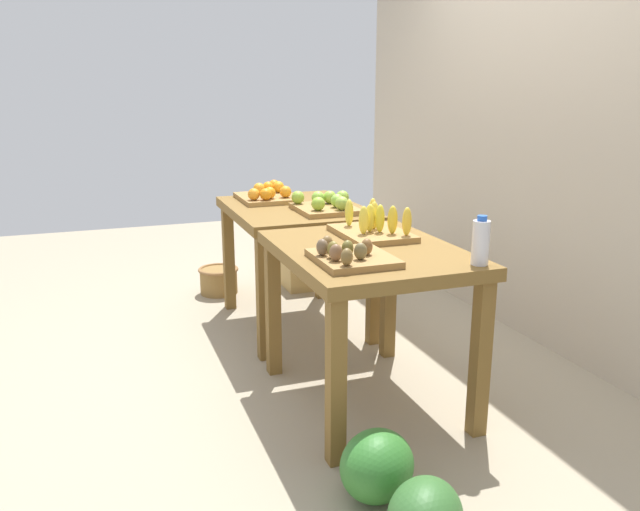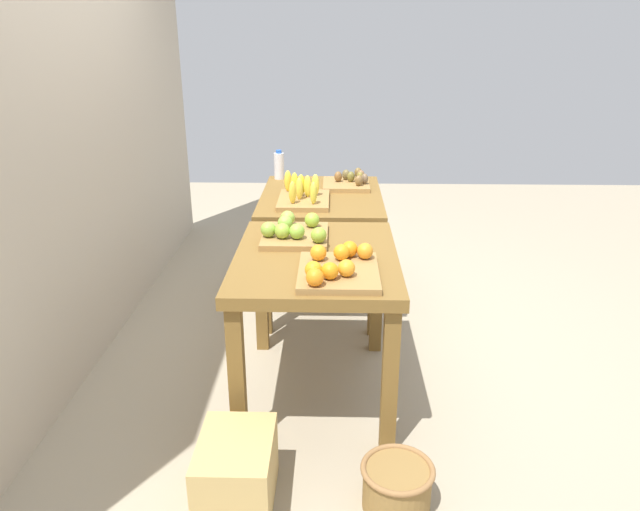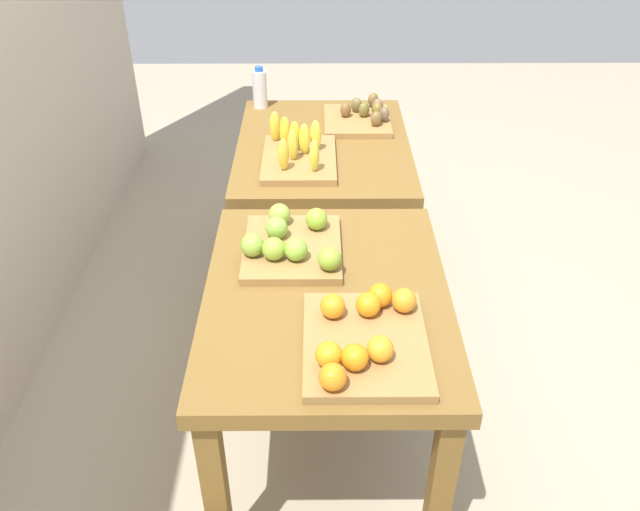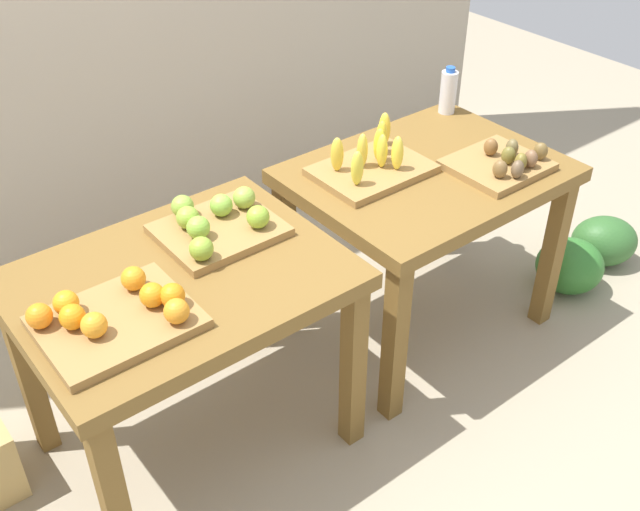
{
  "view_description": "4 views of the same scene",
  "coord_description": "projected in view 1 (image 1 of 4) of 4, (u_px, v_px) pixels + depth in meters",
  "views": [
    {
      "loc": [
        3.22,
        -1.21,
        1.52
      ],
      "look_at": [
        0.0,
        -0.04,
        0.61
      ],
      "focal_mm": 36.01,
      "sensor_mm": 36.0,
      "label": 1
    },
    {
      "loc": [
        -3.29,
        -0.09,
        1.83
      ],
      "look_at": [
        -0.05,
        -0.01,
        0.58
      ],
      "focal_mm": 33.43,
      "sensor_mm": 36.0,
      "label": 2
    },
    {
      "loc": [
        -2.23,
        0.03,
        2.1
      ],
      "look_at": [
        -0.02,
        0.02,
        0.56
      ],
      "focal_mm": 36.75,
      "sensor_mm": 36.0,
      "label": 3
    },
    {
      "loc": [
        -1.41,
        -1.81,
        2.26
      ],
      "look_at": [
        0.04,
        0.02,
        0.59
      ],
      "focal_mm": 42.75,
      "sensor_mm": 36.0,
      "label": 4
    }
  ],
  "objects": [
    {
      "name": "banana_crate",
      "position": [
        373.0,
        227.0,
        3.21
      ],
      "size": [
        0.44,
        0.32,
        0.17
      ],
      "color": "olive",
      "rests_on": "display_table_right"
    },
    {
      "name": "back_wall",
      "position": [
        541.0,
        89.0,
        3.77
      ],
      "size": [
        4.4,
        0.12,
        3.0
      ],
      "primitive_type": "cube",
      "color": "#BCAE98",
      "rests_on": "ground_plane"
    },
    {
      "name": "wicker_basket",
      "position": [
        219.0,
        280.0,
        4.82
      ],
      "size": [
        0.3,
        0.3,
        0.2
      ],
      "color": "olive",
      "rests_on": "ground_plane"
    },
    {
      "name": "kiwi_bin",
      "position": [
        350.0,
        256.0,
        2.73
      ],
      "size": [
        0.36,
        0.32,
        0.1
      ],
      "color": "olive",
      "rests_on": "display_table_right"
    },
    {
      "name": "apple_bin",
      "position": [
        326.0,
        205.0,
        3.85
      ],
      "size": [
        0.4,
        0.35,
        0.11
      ],
      "color": "olive",
      "rests_on": "display_table_left"
    },
    {
      "name": "orange_bin",
      "position": [
        268.0,
        195.0,
        4.22
      ],
      "size": [
        0.46,
        0.36,
        0.11
      ],
      "color": "olive",
      "rests_on": "display_table_left"
    },
    {
      "name": "display_table_left",
      "position": [
        295.0,
        224.0,
        4.05
      ],
      "size": [
        1.04,
        0.8,
        0.79
      ],
      "color": "brown",
      "rests_on": "ground_plane"
    },
    {
      "name": "watermelon_pile",
      "position": [
        398.0,
        488.0,
        2.29
      ],
      "size": [
        0.72,
        0.44,
        0.27
      ],
      "color": "#32652D",
      "rests_on": "ground_plane"
    },
    {
      "name": "display_table_right",
      "position": [
        368.0,
        271.0,
        3.03
      ],
      "size": [
        1.04,
        0.8,
        0.79
      ],
      "color": "brown",
      "rests_on": "ground_plane"
    },
    {
      "name": "ground_plane",
      "position": [
        326.0,
        357.0,
        3.71
      ],
      "size": [
        8.0,
        8.0,
        0.0
      ],
      "primitive_type": "plane",
      "color": "tan"
    },
    {
      "name": "cardboard_produce_box",
      "position": [
        301.0,
        267.0,
        5.01
      ],
      "size": [
        0.4,
        0.3,
        0.29
      ],
      "primitive_type": "cube",
      "color": "tan",
      "rests_on": "ground_plane"
    },
    {
      "name": "water_bottle",
      "position": [
        481.0,
        242.0,
        2.69
      ],
      "size": [
        0.07,
        0.07,
        0.21
      ],
      "color": "silver",
      "rests_on": "display_table_right"
    }
  ]
}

